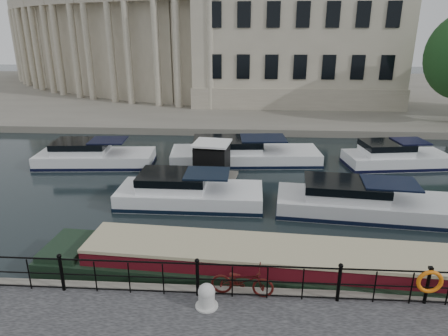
% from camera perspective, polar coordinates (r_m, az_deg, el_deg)
% --- Properties ---
extents(ground_plane, '(160.00, 160.00, 0.00)m').
position_cam_1_polar(ground_plane, '(14.36, -2.56, -14.03)').
color(ground_plane, black).
rests_on(ground_plane, ground).
extents(far_bank, '(120.00, 42.00, 0.55)m').
position_cam_1_polar(far_bank, '(51.51, 2.02, 10.80)').
color(far_bank, '#6B665B').
rests_on(far_bank, ground_plane).
extents(railing, '(24.14, 0.14, 1.22)m').
position_cam_1_polar(railing, '(11.84, -3.82, -15.13)').
color(railing, black).
rests_on(railing, near_quay).
extents(civic_building, '(53.55, 31.84, 16.85)m').
position_cam_1_polar(civic_building, '(46.70, 0.67, 18.27)').
color(civic_building, '#ADA38C').
rests_on(civic_building, far_bank).
extents(bicycle, '(1.87, 0.79, 0.96)m').
position_cam_1_polar(bicycle, '(11.94, 2.62, -15.77)').
color(bicycle, '#440F0C').
rests_on(bicycle, near_quay).
extents(mooring_bollard, '(0.64, 0.64, 0.72)m').
position_cam_1_polar(mooring_bollard, '(11.60, -2.51, -17.82)').
color(mooring_bollard, beige).
rests_on(mooring_bollard, near_quay).
extents(life_ring_post, '(0.72, 0.19, 1.18)m').
position_cam_1_polar(life_ring_post, '(12.75, 27.29, -14.29)').
color(life_ring_post, black).
rests_on(life_ring_post, near_quay).
extents(narrowboat, '(17.09, 3.39, 1.62)m').
position_cam_1_polar(narrowboat, '(13.70, 9.44, -14.29)').
color(narrowboat, black).
rests_on(narrowboat, ground_plane).
extents(harbour_hut, '(2.85, 2.48, 2.16)m').
position_cam_1_polar(harbour_hut, '(21.86, -1.71, 0.80)').
color(harbour_hut, '#6B665B').
rests_on(harbour_hut, ground_plane).
extents(cabin_cruisers, '(24.91, 10.55, 1.99)m').
position_cam_1_polar(cabin_cruisers, '(22.10, 3.62, -0.62)').
color(cabin_cruisers, white).
rests_on(cabin_cruisers, ground_plane).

